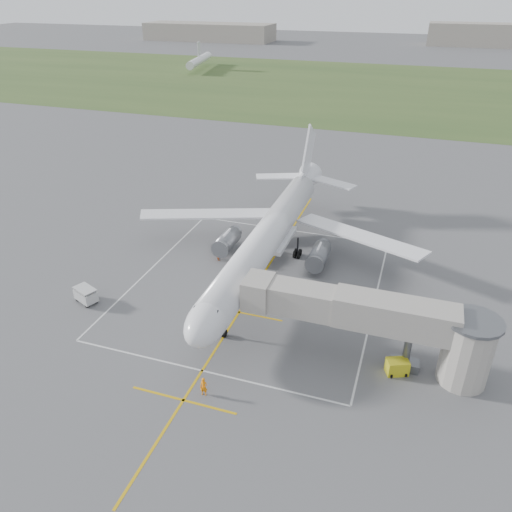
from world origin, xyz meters
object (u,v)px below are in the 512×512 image
(airliner, at_px, (268,236))
(jet_bridge, at_px, (386,323))
(baggage_cart, at_px, (86,295))
(ramp_worker_wing, at_px, (219,253))
(gpu_unit, at_px, (397,367))
(ramp_worker_nose, at_px, (204,387))

(airliner, bearing_deg, jet_bridge, -42.19)
(jet_bridge, height_order, baggage_cart, jet_bridge)
(airliner, xyz_separation_m, jet_bridge, (15.72, -14.25, 0.35))
(jet_bridge, xyz_separation_m, ramp_worker_wing, (-22.43, 14.02, -3.80))
(airliner, height_order, baggage_cart, airliner)
(gpu_unit, xyz_separation_m, ramp_worker_nose, (-15.92, -8.32, 0.17))
(ramp_worker_nose, bearing_deg, baggage_cart, 146.59)
(baggage_cart, height_order, ramp_worker_nose, baggage_cart)
(jet_bridge, bearing_deg, baggage_cart, -179.74)
(jet_bridge, xyz_separation_m, baggage_cart, (-32.91, -0.15, -3.80))
(airliner, distance_m, ramp_worker_wing, 7.55)
(ramp_worker_nose, bearing_deg, ramp_worker_wing, 101.99)
(gpu_unit, relative_size, ramp_worker_wing, 1.24)
(baggage_cart, relative_size, ramp_worker_wing, 1.62)
(ramp_worker_nose, xyz_separation_m, ramp_worker_wing, (-8.16, 23.29, 0.03))
(baggage_cart, xyz_separation_m, ramp_worker_wing, (10.48, 14.16, -0.00))
(baggage_cart, bearing_deg, airliner, 62.74)
(jet_bridge, xyz_separation_m, ramp_worker_nose, (-14.27, -9.27, -3.84))
(airliner, bearing_deg, ramp_worker_nose, -86.48)
(baggage_cart, xyz_separation_m, ramp_worker_nose, (18.64, -9.13, -0.04))
(jet_bridge, height_order, gpu_unit, jet_bridge)
(jet_bridge, relative_size, ramp_worker_wing, 12.45)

